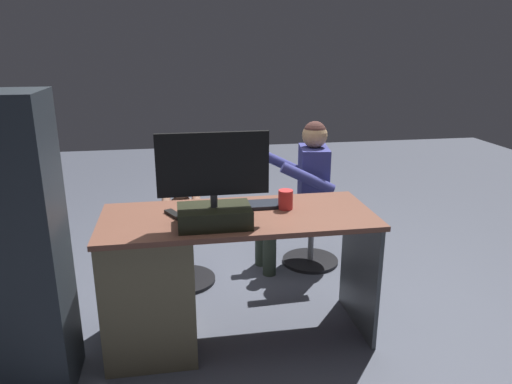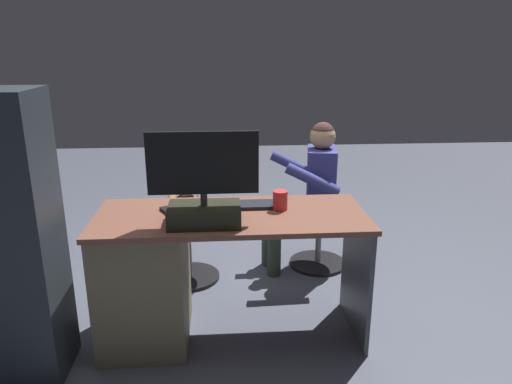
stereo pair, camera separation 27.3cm
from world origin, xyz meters
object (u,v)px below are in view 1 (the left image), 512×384
at_px(desk, 169,278).
at_px(cup, 286,200).
at_px(computer_mouse, 200,208).
at_px(visitor_chair, 311,232).
at_px(tv_remote, 174,214).
at_px(office_chair_teddy, 184,249).
at_px(person, 303,184).
at_px(teddy_bear, 181,202).
at_px(keyboard, 251,205).
at_px(monitor, 214,198).

distance_m(desk, cup, 0.77).
xyz_separation_m(computer_mouse, visitor_chair, (-0.87, -0.77, -0.51)).
bearing_deg(tv_remote, cup, 154.25).
relative_size(office_chair_teddy, person, 0.39).
bearing_deg(teddy_bear, keyboard, 122.35).
bearing_deg(tv_remote, desk, 13.09).
height_order(desk, person, person).
relative_size(desk, person, 1.34).
bearing_deg(teddy_bear, computer_mouse, 98.75).
bearing_deg(visitor_chair, desk, 39.31).
height_order(tv_remote, visitor_chair, tv_remote).
relative_size(tv_remote, teddy_bear, 0.39).
bearing_deg(teddy_bear, office_chair_teddy, 90.00).
bearing_deg(person, monitor, 53.54).
bearing_deg(person, computer_mouse, 43.88).
xyz_separation_m(monitor, computer_mouse, (0.06, -0.23, -0.13)).
bearing_deg(cup, teddy_bear, -49.78).
xyz_separation_m(keyboard, person, (-0.50, -0.74, -0.12)).
height_order(desk, keyboard, keyboard).
distance_m(monitor, visitor_chair, 1.44).
distance_m(tv_remote, visitor_chair, 1.41).
height_order(teddy_bear, visitor_chair, teddy_bear).
bearing_deg(office_chair_teddy, monitor, 100.58).
bearing_deg(tv_remote, keyboard, 163.15).
height_order(cup, office_chair_teddy, cup).
height_order(tv_remote, person, person).
distance_m(desk, person, 1.32).
bearing_deg(desk, keyboard, -166.51).
distance_m(computer_mouse, cup, 0.48).
bearing_deg(person, tv_remote, 41.23).
xyz_separation_m(tv_remote, teddy_bear, (-0.05, -0.69, -0.16)).
distance_m(computer_mouse, person, 1.11).
bearing_deg(cup, tv_remote, 1.33).
bearing_deg(tv_remote, visitor_chair, -167.81).
relative_size(desk, teddy_bear, 3.85).
relative_size(monitor, keyboard, 1.33).
bearing_deg(teddy_bear, monitor, 100.42).
relative_size(desk, office_chair_teddy, 3.42).
xyz_separation_m(monitor, office_chair_teddy, (0.16, -0.85, -0.64)).
distance_m(teddy_bear, visitor_chair, 1.04).
xyz_separation_m(keyboard, computer_mouse, (0.29, 0.02, 0.01)).
xyz_separation_m(keyboard, tv_remote, (0.43, 0.08, -0.00)).
relative_size(keyboard, computer_mouse, 4.38).
height_order(desk, computer_mouse, computer_mouse).
distance_m(tv_remote, person, 1.25).
bearing_deg(keyboard, person, -124.09).
bearing_deg(visitor_chair, tv_remote, 39.27).
bearing_deg(desk, tv_remote, -139.83).
distance_m(keyboard, tv_remote, 0.44).
xyz_separation_m(tv_remote, person, (-0.93, -0.82, -0.11)).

